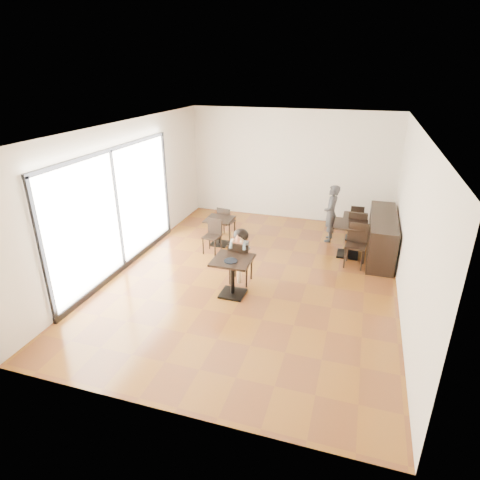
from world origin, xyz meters
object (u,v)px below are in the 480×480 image
at_px(adult_patron, 331,214).
at_px(chair_back_a, 357,218).
at_px(child, 241,256).
at_px(child_chair, 241,262).
at_px(cafe_table_back, 354,227).
at_px(cafe_table_mid, 349,240).
at_px(child_table, 233,277).
at_px(chair_mid_a, 358,229).
at_px(chair_back_b, 355,233).
at_px(cafe_table_left, 220,231).
at_px(chair_left_b, 212,237).
at_px(chair_mid_b, 356,246).
at_px(chair_left_a, 226,222).

bearing_deg(adult_patron, chair_back_a, 142.71).
bearing_deg(child, child_chair, 0.00).
bearing_deg(cafe_table_back, cafe_table_mid, -94.14).
relative_size(child_table, cafe_table_mid, 0.97).
bearing_deg(child_table, chair_mid_a, 54.10).
bearing_deg(chair_mid_a, child_chair, 54.52).
bearing_deg(chair_back_b, cafe_table_left, -165.54).
height_order(child_chair, chair_left_b, child_chair).
height_order(cafe_table_mid, cafe_table_left, cafe_table_mid).
height_order(adult_patron, chair_left_b, adult_patron).
distance_m(child_table, cafe_table_left, 2.56).
bearing_deg(child, cafe_table_back, 55.20).
height_order(cafe_table_back, chair_mid_b, chair_mid_b).
distance_m(cafe_table_back, chair_left_a, 3.41).
xyz_separation_m(chair_mid_a, chair_back_a, (-0.05, 1.10, -0.10)).
bearing_deg(chair_left_b, chair_left_a, 97.04).
bearing_deg(child_chair, chair_back_b, -130.51).
height_order(adult_patron, chair_back_b, adult_patron).
distance_m(adult_patron, chair_back_a, 1.13).
relative_size(chair_left_b, chair_back_a, 1.08).
height_order(child_table, cafe_table_back, child_table).
relative_size(child, adult_patron, 0.80).
relative_size(child_chair, cafe_table_left, 1.36).
distance_m(adult_patron, chair_left_b, 3.17).
bearing_deg(cafe_table_left, chair_left_a, 90.00).
relative_size(child_table, chair_mid_b, 0.80).
bearing_deg(chair_left_b, child, -40.23).
xyz_separation_m(chair_mid_a, chair_back_b, (-0.05, 0.00, -0.10)).
relative_size(cafe_table_mid, chair_mid_a, 0.83).
relative_size(child, chair_back_b, 1.53).
height_order(child_chair, cafe_table_left, child_chair).
bearing_deg(chair_left_a, cafe_table_left, 97.04).
height_order(child_table, chair_left_b, chair_left_b).
xyz_separation_m(child_chair, chair_mid_b, (2.28, 1.50, 0.02)).
distance_m(child_table, child_chair, 0.56).
relative_size(cafe_table_mid, cafe_table_left, 1.17).
bearing_deg(cafe_table_mid, cafe_table_left, -174.70).
distance_m(child_chair, cafe_table_mid, 2.95).
relative_size(child_table, adult_patron, 0.53).
relative_size(cafe_table_back, chair_back_a, 0.83).
distance_m(child_table, cafe_table_back, 4.31).
distance_m(chair_mid_a, chair_left_a, 3.41).
bearing_deg(child_chair, adult_patron, -118.90).
relative_size(child, chair_left_b, 1.42).
bearing_deg(cafe_table_mid, adult_patron, 123.71).
height_order(chair_mid_a, chair_back_a, chair_mid_a).
bearing_deg(chair_mid_a, child_table, 59.87).
height_order(cafe_table_left, chair_mid_a, chair_mid_a).
bearing_deg(chair_mid_b, chair_left_b, -169.19).
height_order(child, chair_mid_a, child).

